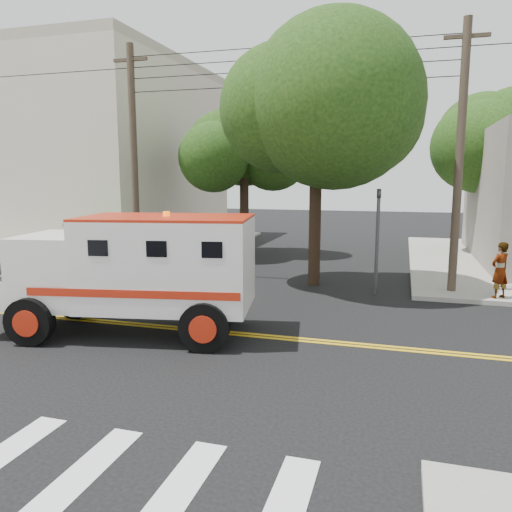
% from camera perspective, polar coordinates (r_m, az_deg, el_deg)
% --- Properties ---
extents(ground, '(100.00, 100.00, 0.00)m').
position_cam_1_polar(ground, '(13.17, -4.90, -8.62)').
color(ground, black).
rests_on(ground, ground).
extents(sidewalk_nw, '(17.00, 17.00, 0.15)m').
position_cam_1_polar(sidewalk_nw, '(31.26, -19.10, 1.29)').
color(sidewalk_nw, gray).
rests_on(sidewalk_nw, ground).
extents(building_left, '(16.00, 14.00, 10.00)m').
position_cam_1_polar(building_left, '(33.43, -20.88, 10.38)').
color(building_left, beige).
rests_on(building_left, sidewalk_nw).
extents(utility_pole_left, '(0.28, 0.28, 9.00)m').
position_cam_1_polar(utility_pole_left, '(20.42, -13.75, 10.18)').
color(utility_pole_left, '#382D23').
rests_on(utility_pole_left, ground).
extents(utility_pole_right, '(0.28, 0.28, 9.00)m').
position_cam_1_polar(utility_pole_right, '(17.97, 22.21, 9.99)').
color(utility_pole_right, '#382D23').
rests_on(utility_pole_right, ground).
extents(tree_main, '(6.08, 5.70, 9.85)m').
position_cam_1_polar(tree_main, '(18.37, 8.30, 18.98)').
color(tree_main, black).
rests_on(tree_main, ground).
extents(tree_left, '(4.48, 4.20, 7.70)m').
position_cam_1_polar(tree_left, '(24.64, -0.81, 13.04)').
color(tree_left, black).
rests_on(tree_left, ground).
extents(tree_right, '(4.80, 4.50, 8.20)m').
position_cam_1_polar(tree_right, '(27.86, 25.81, 12.44)').
color(tree_right, black).
rests_on(tree_right, ground).
extents(traffic_signal, '(0.15, 0.18, 3.60)m').
position_cam_1_polar(traffic_signal, '(17.39, 13.73, 2.94)').
color(traffic_signal, '#3F3F42').
rests_on(traffic_signal, ground).
extents(accessibility_sign, '(0.45, 0.10, 2.02)m').
position_cam_1_polar(accessibility_sign, '(21.03, -14.62, 1.54)').
color(accessibility_sign, '#3F3F42').
rests_on(accessibility_sign, ground).
extents(palm_planter, '(3.52, 2.63, 2.36)m').
position_cam_1_polar(palm_planter, '(22.04, -16.80, 2.51)').
color(palm_planter, '#1E3314').
rests_on(palm_planter, sidewalk_nw).
extents(armored_truck, '(6.96, 3.62, 3.02)m').
position_cam_1_polar(armored_truck, '(12.98, -13.68, -1.27)').
color(armored_truck, silver).
rests_on(armored_truck, ground).
extents(pedestrian_a, '(0.78, 0.76, 1.81)m').
position_cam_1_polar(pedestrian_a, '(17.69, 26.11, -1.46)').
color(pedestrian_a, gray).
rests_on(pedestrian_a, sidewalk_ne).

